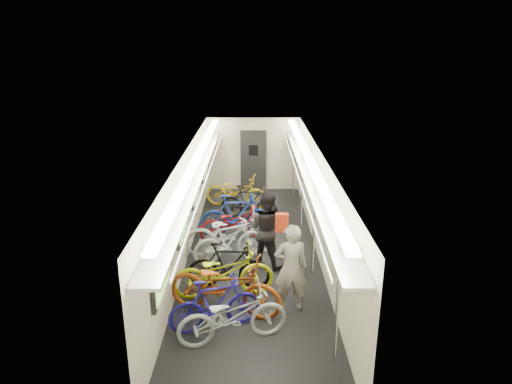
{
  "coord_description": "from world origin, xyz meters",
  "views": [
    {
      "loc": [
        0.04,
        -9.61,
        4.72
      ],
      "look_at": [
        0.07,
        1.19,
        1.15
      ],
      "focal_mm": 32.0,
      "sensor_mm": 36.0,
      "label": 1
    }
  ],
  "objects_px": {
    "passenger_near": "(291,268)",
    "passenger_mid": "(266,229)",
    "bicycle_0": "(232,315)",
    "backpack": "(282,223)",
    "bicycle_1": "(215,304)"
  },
  "relations": [
    {
      "from": "passenger_near",
      "to": "passenger_mid",
      "type": "height_order",
      "value": "passenger_mid"
    },
    {
      "from": "passenger_near",
      "to": "bicycle_0",
      "type": "bearing_deg",
      "value": 39.28
    },
    {
      "from": "passenger_mid",
      "to": "backpack",
      "type": "relative_size",
      "value": 4.57
    },
    {
      "from": "bicycle_1",
      "to": "passenger_mid",
      "type": "relative_size",
      "value": 0.93
    },
    {
      "from": "passenger_mid",
      "to": "backpack",
      "type": "bearing_deg",
      "value": 141.23
    },
    {
      "from": "bicycle_1",
      "to": "passenger_mid",
      "type": "height_order",
      "value": "passenger_mid"
    },
    {
      "from": "bicycle_0",
      "to": "passenger_near",
      "type": "xyz_separation_m",
      "value": [
        1.02,
        0.95,
        0.36
      ]
    },
    {
      "from": "bicycle_0",
      "to": "backpack",
      "type": "bearing_deg",
      "value": -39.91
    },
    {
      "from": "passenger_near",
      "to": "backpack",
      "type": "distance_m",
      "value": 1.19
    },
    {
      "from": "passenger_near",
      "to": "backpack",
      "type": "height_order",
      "value": "passenger_near"
    },
    {
      "from": "bicycle_0",
      "to": "bicycle_1",
      "type": "bearing_deg",
      "value": 27.15
    },
    {
      "from": "bicycle_1",
      "to": "passenger_near",
      "type": "distance_m",
      "value": 1.51
    },
    {
      "from": "passenger_mid",
      "to": "backpack",
      "type": "distance_m",
      "value": 0.83
    },
    {
      "from": "bicycle_0",
      "to": "passenger_near",
      "type": "bearing_deg",
      "value": -62.98
    },
    {
      "from": "bicycle_1",
      "to": "backpack",
      "type": "height_order",
      "value": "backpack"
    }
  ]
}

